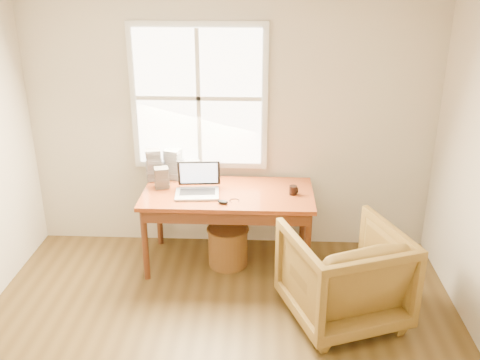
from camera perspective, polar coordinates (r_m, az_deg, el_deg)
The scene contains 11 objects.
room_shell at distance 3.30m, azimuth -3.70°, elevation -3.50°, with size 4.04×4.54×2.64m.
desk at distance 5.03m, azimuth -1.30°, elevation -1.49°, with size 1.60×0.80×0.04m, color brown.
armchair at distance 4.47m, azimuth 10.99°, elevation -9.84°, with size 0.87×0.89×0.81m, color brown.
wicker_stool at distance 5.23m, azimuth -1.29°, elevation -7.11°, with size 0.38×0.38×0.38m, color brown.
laptop at distance 4.91m, azimuth -4.64°, elevation -0.05°, with size 0.39×0.41×0.30m, color #A6A9AD, non-canonical shape.
mouse at distance 4.78m, azimuth -1.84°, elevation -2.35°, with size 0.10×0.06×0.03m, color black.
coffee_mug at distance 4.98m, azimuth 5.68°, elevation -1.08°, with size 0.07×0.07×0.08m, color black.
cd_stack_a at distance 5.33m, azimuth -7.09°, elevation 1.68°, with size 0.15×0.13×0.30m, color silver.
cd_stack_b at distance 5.14m, azimuth -8.34°, elevation 0.27°, with size 0.13×0.11×0.20m, color #29282E.
cd_stack_c at distance 5.30m, azimuth -9.16°, elevation 1.61°, with size 0.14×0.13×0.32m, color #AAACB8.
cd_stack_d at distance 5.32m, azimuth -5.15°, elevation 1.12°, with size 0.15×0.13×0.19m, color #B4B8C0.
Camera 1 is at (0.33, -2.80, 2.74)m, focal length 40.00 mm.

